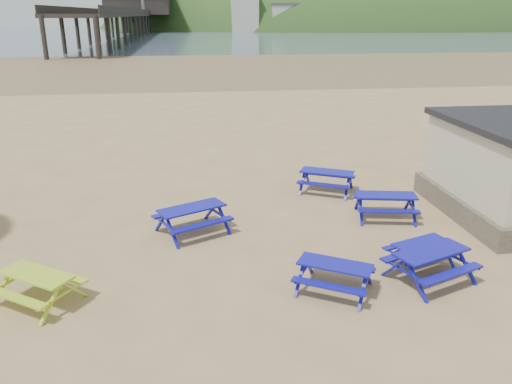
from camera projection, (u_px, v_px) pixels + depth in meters
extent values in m
plane|color=tan|center=(246.00, 242.00, 14.51)|extent=(400.00, 400.00, 0.00)
plane|color=olive|center=(198.00, 64.00, 65.84)|extent=(400.00, 400.00, 0.00)
plane|color=#485A67|center=(190.00, 33.00, 173.15)|extent=(400.00, 400.00, 0.00)
cube|color=#1F0F93|center=(192.00, 208.00, 14.89)|extent=(2.12, 1.58, 0.06)
cube|color=#1F0F93|center=(183.00, 211.00, 15.51)|extent=(1.90, 1.13, 0.06)
cube|color=#1F0F93|center=(203.00, 225.00, 14.48)|extent=(1.90, 1.13, 0.06)
cube|color=#1F0F93|center=(327.00, 172.00, 18.38)|extent=(2.05, 1.54, 0.05)
cube|color=#1F0F93|center=(330.00, 175.00, 19.05)|extent=(1.83, 1.11, 0.05)
cube|color=#1F0F93|center=(323.00, 185.00, 17.91)|extent=(1.83, 1.11, 0.05)
cube|color=#1F0F93|center=(386.00, 195.00, 16.01)|extent=(2.01, 1.08, 0.05)
cube|color=#1F0F93|center=(382.00, 197.00, 16.71)|extent=(1.92, 0.62, 0.05)
cube|color=#1F0F93|center=(389.00, 211.00, 15.52)|extent=(1.92, 0.62, 0.05)
cube|color=#1F0F93|center=(335.00, 264.00, 11.75)|extent=(1.83, 1.46, 0.05)
cube|color=#1F0F93|center=(340.00, 264.00, 12.34)|extent=(1.61, 1.08, 0.05)
cube|color=#1F0F93|center=(328.00, 286.00, 11.34)|extent=(1.61, 1.08, 0.05)
cube|color=#1F0F93|center=(421.00, 243.00, 13.04)|extent=(1.65, 1.08, 0.04)
cube|color=#1F0F93|center=(406.00, 244.00, 13.55)|extent=(1.52, 0.72, 0.04)
cube|color=#1F0F93|center=(435.00, 259.00, 12.69)|extent=(1.52, 0.72, 0.04)
cube|color=#1F0F93|center=(432.00, 252.00, 12.20)|extent=(2.06, 1.39, 0.05)
cube|color=#1F0F93|center=(411.00, 252.00, 12.83)|extent=(1.89, 0.94, 0.05)
cube|color=#1F0F93|center=(451.00, 274.00, 11.77)|extent=(1.89, 0.94, 0.05)
cube|color=#B0D110|center=(36.00, 275.00, 11.26)|extent=(1.85, 1.56, 0.05)
cube|color=#B0D110|center=(58.00, 274.00, 11.85)|extent=(1.60, 1.19, 0.05)
cube|color=#B0D110|center=(16.00, 298.00, 10.86)|extent=(1.60, 1.19, 0.05)
cube|color=black|center=(137.00, 15.00, 173.55)|extent=(9.00, 220.00, 0.60)
cube|color=black|center=(139.00, 3.00, 182.47)|extent=(22.00, 30.00, 8.00)
ellipsoid|color=#2D4C1E|center=(375.00, 49.00, 243.77)|extent=(264.00, 144.00, 108.00)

